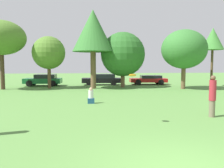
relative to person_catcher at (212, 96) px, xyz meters
The scene contains 12 objects.
person_catcher is the anchor object (origin of this frame).
frisbee 4.13m from the person_catcher, 167.13° to the right, with size 0.30×0.29×0.12m.
bystander_sitting 7.00m from the person_catcher, 141.26° to the left, with size 0.41×0.35×1.00m.
tree_0 19.68m from the person_catcher, 135.64° to the left, with size 4.66×4.66×6.62m.
tree_1 17.06m from the person_catcher, 124.01° to the left, with size 3.28×3.28×5.23m.
tree_2 15.02m from the person_catcher, 110.60° to the left, with size 4.12×4.12×7.81m.
tree_3 14.71m from the person_catcher, 97.36° to the left, with size 4.66×4.66×5.82m.
tree_4 12.92m from the person_catcher, 72.28° to the left, with size 4.40×4.40×5.81m.
tree_5 16.33m from the person_catcher, 60.49° to the left, with size 2.33×2.33×6.32m.
parked_car_green 19.94m from the person_catcher, 121.87° to the left, with size 4.19×2.22×1.30m.
parked_car_black 17.70m from the person_catcher, 102.57° to the left, with size 4.59×2.14×1.30m.
parked_car_red 17.52m from the person_catcher, 83.99° to the left, with size 4.49×2.14×1.10m.
Camera 1 is at (-2.15, -4.80, 2.40)m, focal length 37.01 mm.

